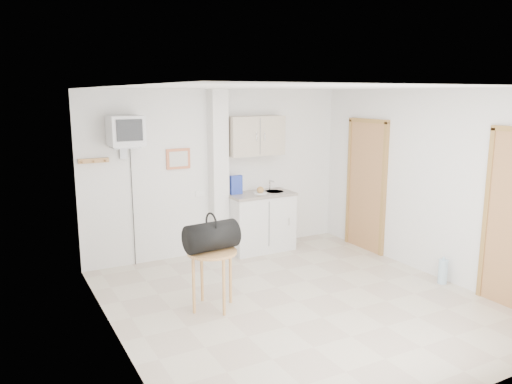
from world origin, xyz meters
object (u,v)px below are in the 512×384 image
duffel_bag (211,236)px  round_table (212,259)px  crt_television (126,132)px  water_bottle (443,271)px

duffel_bag → round_table: bearing=-113.0°
round_table → crt_television: bearing=106.0°
duffel_bag → water_bottle: bearing=-20.6°
water_bottle → crt_television: bearing=144.6°
water_bottle → round_table: bearing=166.0°
crt_television → duffel_bag: bearing=-73.7°
crt_television → round_table: (0.49, -1.70, -1.35)m
crt_television → duffel_bag: 2.06m
crt_television → water_bottle: crt_television is taller
round_table → duffel_bag: duffel_bag is taller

